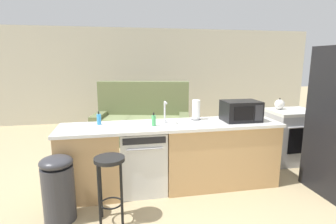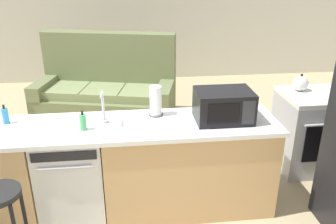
{
  "view_description": "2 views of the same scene",
  "coord_description": "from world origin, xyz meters",
  "px_view_note": "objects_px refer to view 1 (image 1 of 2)",
  "views": [
    {
      "loc": [
        -0.55,
        -3.31,
        1.74
      ],
      "look_at": [
        0.13,
        0.2,
        1.02
      ],
      "focal_mm": 28.0,
      "sensor_mm": 36.0,
      "label": 1
    },
    {
      "loc": [
        0.3,
        -2.86,
        2.23
      ],
      "look_at": [
        0.68,
        0.45,
        0.81
      ],
      "focal_mm": 38.0,
      "sensor_mm": 36.0,
      "label": 2
    }
  ],
  "objects_px": {
    "dishwasher": "(143,160)",
    "microwave": "(241,111)",
    "kettle": "(280,104)",
    "bar_stool": "(110,176)",
    "couch": "(143,123)",
    "trash_bin": "(58,188)",
    "dish_soap_bottle": "(99,119)",
    "soap_bottle": "(154,120)",
    "stove_range": "(290,136)",
    "paper_towel_roll": "(196,110)"
  },
  "relations": [
    {
      "from": "dishwasher",
      "to": "microwave",
      "type": "distance_m",
      "value": 1.51
    },
    {
      "from": "microwave",
      "to": "kettle",
      "type": "xyz_separation_m",
      "value": [
        1.06,
        0.68,
        -0.05
      ]
    },
    {
      "from": "bar_stool",
      "to": "couch",
      "type": "height_order",
      "value": "couch"
    },
    {
      "from": "trash_bin",
      "to": "microwave",
      "type": "bearing_deg",
      "value": 12.43
    },
    {
      "from": "trash_bin",
      "to": "dish_soap_bottle",
      "type": "bearing_deg",
      "value": 58.02
    },
    {
      "from": "dish_soap_bottle",
      "to": "trash_bin",
      "type": "distance_m",
      "value": 0.98
    },
    {
      "from": "dishwasher",
      "to": "kettle",
      "type": "distance_m",
      "value": 2.59
    },
    {
      "from": "couch",
      "to": "soap_bottle",
      "type": "bearing_deg",
      "value": -91.78
    },
    {
      "from": "kettle",
      "to": "trash_bin",
      "type": "distance_m",
      "value": 3.65
    },
    {
      "from": "couch",
      "to": "bar_stool",
      "type": "bearing_deg",
      "value": -102.11
    },
    {
      "from": "kettle",
      "to": "trash_bin",
      "type": "height_order",
      "value": "kettle"
    },
    {
      "from": "bar_stool",
      "to": "trash_bin",
      "type": "bearing_deg",
      "value": 165.08
    },
    {
      "from": "dish_soap_bottle",
      "to": "couch",
      "type": "height_order",
      "value": "couch"
    },
    {
      "from": "bar_stool",
      "to": "couch",
      "type": "relative_size",
      "value": 0.34
    },
    {
      "from": "stove_range",
      "to": "paper_towel_roll",
      "type": "xyz_separation_m",
      "value": [
        -1.81,
        -0.37,
        0.59
      ]
    },
    {
      "from": "soap_bottle",
      "to": "couch",
      "type": "xyz_separation_m",
      "value": [
        0.07,
        2.31,
        -0.58
      ]
    },
    {
      "from": "microwave",
      "to": "paper_towel_roll",
      "type": "bearing_deg",
      "value": 163.04
    },
    {
      "from": "soap_bottle",
      "to": "trash_bin",
      "type": "distance_m",
      "value": 1.34
    },
    {
      "from": "stove_range",
      "to": "kettle",
      "type": "xyz_separation_m",
      "value": [
        -0.17,
        0.13,
        0.53
      ]
    },
    {
      "from": "soap_bottle",
      "to": "bar_stool",
      "type": "height_order",
      "value": "soap_bottle"
    },
    {
      "from": "paper_towel_roll",
      "to": "couch",
      "type": "distance_m",
      "value": 2.23
    },
    {
      "from": "dishwasher",
      "to": "microwave",
      "type": "bearing_deg",
      "value": -0.05
    },
    {
      "from": "microwave",
      "to": "couch",
      "type": "xyz_separation_m",
      "value": [
        -1.16,
        2.24,
        -0.65
      ]
    },
    {
      "from": "trash_bin",
      "to": "bar_stool",
      "type": "bearing_deg",
      "value": -14.92
    },
    {
      "from": "trash_bin",
      "to": "couch",
      "type": "bearing_deg",
      "value": 66.82
    },
    {
      "from": "stove_range",
      "to": "microwave",
      "type": "height_order",
      "value": "microwave"
    },
    {
      "from": "paper_towel_roll",
      "to": "bar_stool",
      "type": "height_order",
      "value": "paper_towel_roll"
    },
    {
      "from": "stove_range",
      "to": "trash_bin",
      "type": "bearing_deg",
      "value": -163.35
    },
    {
      "from": "dish_soap_bottle",
      "to": "kettle",
      "type": "relative_size",
      "value": 0.86
    },
    {
      "from": "stove_range",
      "to": "couch",
      "type": "bearing_deg",
      "value": 144.58
    },
    {
      "from": "dishwasher",
      "to": "stove_range",
      "type": "height_order",
      "value": "stove_range"
    },
    {
      "from": "microwave",
      "to": "dish_soap_bottle",
      "type": "bearing_deg",
      "value": 175.56
    },
    {
      "from": "bar_stool",
      "to": "dishwasher",
      "type": "bearing_deg",
      "value": 58.62
    },
    {
      "from": "soap_bottle",
      "to": "trash_bin",
      "type": "relative_size",
      "value": 0.24
    },
    {
      "from": "soap_bottle",
      "to": "bar_stool",
      "type": "bearing_deg",
      "value": -132.62
    },
    {
      "from": "stove_range",
      "to": "dish_soap_bottle",
      "type": "xyz_separation_m",
      "value": [
        -3.15,
        -0.4,
        0.52
      ]
    },
    {
      "from": "microwave",
      "to": "dish_soap_bottle",
      "type": "distance_m",
      "value": 1.93
    },
    {
      "from": "stove_range",
      "to": "soap_bottle",
      "type": "xyz_separation_m",
      "value": [
        -2.45,
        -0.61,
        0.52
      ]
    },
    {
      "from": "soap_bottle",
      "to": "trash_bin",
      "type": "xyz_separation_m",
      "value": [
        -1.11,
        -0.45,
        -0.59
      ]
    },
    {
      "from": "microwave",
      "to": "couch",
      "type": "bearing_deg",
      "value": 117.34
    },
    {
      "from": "stove_range",
      "to": "couch",
      "type": "height_order",
      "value": "couch"
    },
    {
      "from": "stove_range",
      "to": "kettle",
      "type": "height_order",
      "value": "kettle"
    },
    {
      "from": "dishwasher",
      "to": "dish_soap_bottle",
      "type": "relative_size",
      "value": 4.77
    },
    {
      "from": "soap_bottle",
      "to": "bar_stool",
      "type": "relative_size",
      "value": 0.24
    },
    {
      "from": "paper_towel_roll",
      "to": "dish_soap_bottle",
      "type": "bearing_deg",
      "value": -178.66
    },
    {
      "from": "dishwasher",
      "to": "bar_stool",
      "type": "bearing_deg",
      "value": -121.38
    },
    {
      "from": "stove_range",
      "to": "trash_bin",
      "type": "xyz_separation_m",
      "value": [
        -3.56,
        -1.07,
        -0.07
      ]
    },
    {
      "from": "dishwasher",
      "to": "trash_bin",
      "type": "xyz_separation_m",
      "value": [
        -0.96,
        -0.52,
        -0.04
      ]
    },
    {
      "from": "stove_range",
      "to": "dish_soap_bottle",
      "type": "height_order",
      "value": "dish_soap_bottle"
    },
    {
      "from": "microwave",
      "to": "bar_stool",
      "type": "distance_m",
      "value": 1.97
    }
  ]
}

